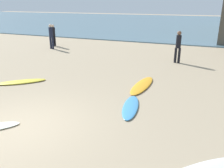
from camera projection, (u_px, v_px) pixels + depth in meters
The scene contains 8 objects.
ground_plane at pixel (18, 128), 6.52m from camera, with size 120.00×120.00×0.00m, color tan.
ocean_water at pixel (179, 23), 37.09m from camera, with size 120.00×40.00×0.08m, color slate.
surfboard_2 at pixel (131, 107), 7.76m from camera, with size 0.49×1.92×0.07m, color #479ADB.
surfboard_3 at pixel (22, 82), 10.15m from camera, with size 0.55×2.01×0.09m, color yellow.
surfboard_4 at pixel (142, 85), 9.73m from camera, with size 0.59×2.42×0.08m, color gold.
beachgoer_near at pixel (178, 45), 13.11m from camera, with size 0.34×0.30×1.78m.
beachgoer_mid at pixel (53, 34), 18.08m from camera, with size 0.30×0.34×1.64m.
beachgoer_far at pixel (51, 35), 17.02m from camera, with size 0.34×0.31×1.77m.
Camera 1 is at (4.58, -4.34, 3.33)m, focal length 37.89 mm.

